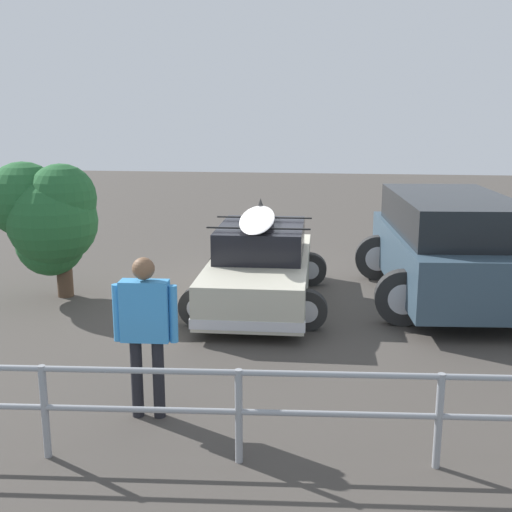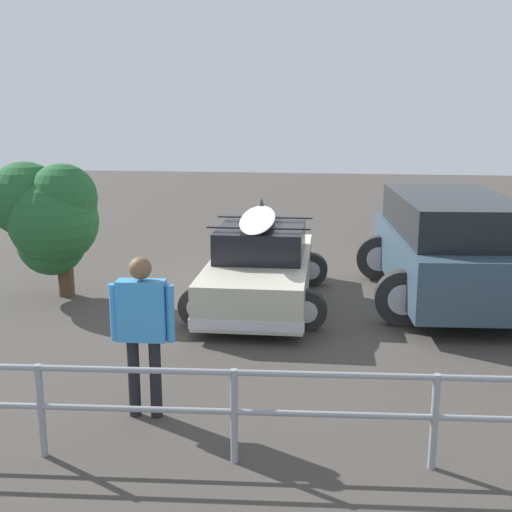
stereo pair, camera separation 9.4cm
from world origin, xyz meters
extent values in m
cube|color=#423D38|center=(0.00, 0.00, -0.01)|extent=(44.00, 44.00, 0.02)
cube|color=#B7B29E|center=(0.01, 0.79, 0.49)|extent=(1.65, 4.02, 0.64)
cube|color=black|center=(0.01, 0.63, 1.06)|extent=(1.42, 1.94, 0.49)
cube|color=silver|center=(-0.03, 2.75, 0.29)|extent=(1.60, 0.13, 0.14)
cube|color=silver|center=(0.05, -1.16, 0.29)|extent=(1.60, 0.13, 0.14)
cylinder|color=black|center=(-0.82, 2.01, 0.30)|extent=(0.60, 0.18, 0.60)
cylinder|color=#B7B7BC|center=(-0.82, 2.01, 0.30)|extent=(0.33, 0.19, 0.33)
cylinder|color=black|center=(0.78, 2.05, 0.30)|extent=(0.60, 0.18, 0.60)
cylinder|color=#B7B7BC|center=(0.78, 2.05, 0.30)|extent=(0.33, 0.19, 0.33)
cylinder|color=black|center=(-0.77, -0.46, 0.30)|extent=(0.60, 0.18, 0.60)
cylinder|color=#B7B7BC|center=(-0.77, -0.46, 0.30)|extent=(0.33, 0.19, 0.33)
cylinder|color=black|center=(0.83, -0.43, 0.30)|extent=(0.60, 0.18, 0.60)
cylinder|color=#B7B7BC|center=(0.83, -0.43, 0.30)|extent=(0.33, 0.19, 0.33)
cylinder|color=black|center=(0.00, 1.16, 1.34)|extent=(1.65, 0.06, 0.03)
cylinder|color=black|center=(0.02, 0.11, 1.34)|extent=(1.65, 0.06, 0.03)
ellipsoid|color=white|center=(0.08, 0.59, 1.40)|extent=(0.77, 2.89, 0.09)
cone|color=black|center=(0.16, -0.55, 1.52)|extent=(0.10, 0.10, 0.14)
cube|color=#334756|center=(-3.10, 0.19, 0.72)|extent=(2.26, 4.57, 0.90)
cube|color=black|center=(-3.10, 0.19, 1.48)|extent=(2.03, 3.58, 0.62)
cylinder|color=black|center=(-2.92, -2.11, 0.82)|extent=(0.77, 0.24, 0.76)
cylinder|color=black|center=(-2.23, 1.60, 0.42)|extent=(0.84, 0.22, 0.84)
cylinder|color=#B7B7BC|center=(-2.23, 1.60, 0.42)|extent=(0.46, 0.23, 0.46)
cylinder|color=black|center=(-3.97, -1.21, 0.42)|extent=(0.84, 0.22, 0.84)
cylinder|color=#B7B7BC|center=(-3.97, -1.21, 0.42)|extent=(0.46, 0.23, 0.46)
cylinder|color=black|center=(-2.02, -1.05, 0.42)|extent=(0.84, 0.22, 0.84)
cylinder|color=#B7B7BC|center=(-2.02, -1.05, 0.42)|extent=(0.46, 0.23, 0.46)
cylinder|color=black|center=(0.60, 4.95, 0.42)|extent=(0.12, 0.12, 0.85)
cylinder|color=black|center=(0.83, 4.96, 0.42)|extent=(0.12, 0.12, 0.85)
cube|color=#3D8ED1|center=(0.71, 4.95, 1.16)|extent=(0.50, 0.22, 0.63)
sphere|color=brown|center=(0.71, 4.95, 1.61)|extent=(0.23, 0.23, 0.23)
cylinder|color=#3D8ED1|center=(0.42, 4.94, 1.14)|extent=(0.09, 0.09, 0.60)
cylinder|color=#3D8ED1|center=(1.00, 4.97, 1.14)|extent=(0.09, 0.09, 0.60)
cylinder|color=gray|center=(-2.15, 5.61, 0.45)|extent=(0.07, 0.07, 0.91)
cylinder|color=gray|center=(-0.37, 5.73, 0.45)|extent=(0.07, 0.07, 0.91)
cylinder|color=gray|center=(1.42, 5.86, 0.45)|extent=(0.07, 0.07, 0.91)
cylinder|color=gray|center=(-0.37, 5.73, 0.88)|extent=(10.70, 0.81, 0.06)
cylinder|color=gray|center=(-0.37, 5.73, 0.50)|extent=(10.70, 0.81, 0.06)
cylinder|color=#4C3828|center=(3.41, 0.77, 0.25)|extent=(0.27, 0.27, 0.49)
sphere|color=#235B2D|center=(3.57, 0.91, 0.99)|extent=(1.15, 1.15, 1.15)
sphere|color=#235B2D|center=(3.28, 0.99, 1.74)|extent=(1.14, 1.14, 1.14)
sphere|color=#235B2D|center=(3.45, 1.02, 1.37)|extent=(1.49, 1.49, 1.49)
sphere|color=#235B2D|center=(3.95, 0.96, 1.71)|extent=(1.25, 1.25, 1.25)
camera|label=1|loc=(-1.17, 11.00, 3.16)|focal=45.00mm
camera|label=2|loc=(-1.26, 10.99, 3.16)|focal=45.00mm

